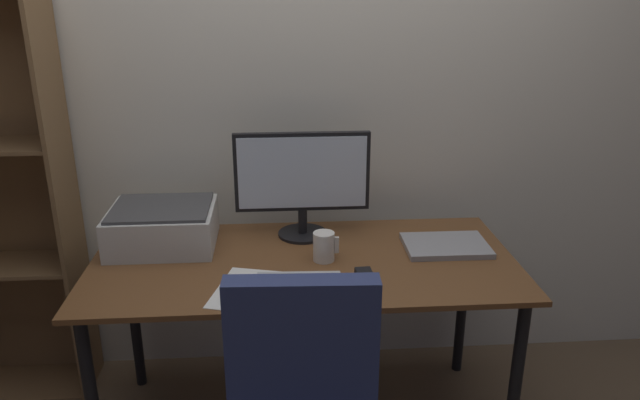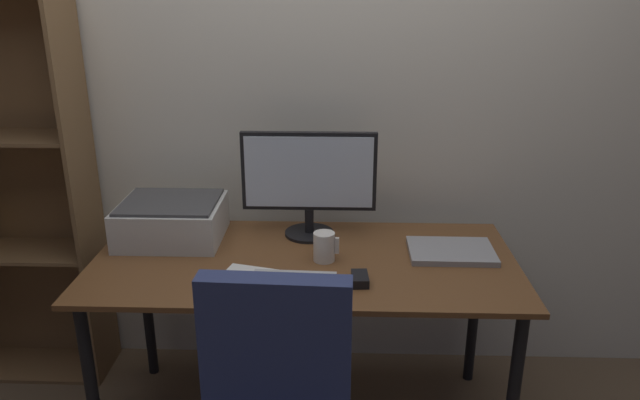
% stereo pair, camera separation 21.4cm
% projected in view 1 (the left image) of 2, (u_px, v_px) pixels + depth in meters
% --- Properties ---
extents(back_wall, '(6.40, 0.10, 2.60)m').
position_uv_depth(back_wall, '(296.00, 85.00, 2.56)').
color(back_wall, silver).
rests_on(back_wall, ground).
extents(desk, '(1.58, 0.75, 0.74)m').
position_uv_depth(desk, '(304.00, 279.00, 2.27)').
color(desk, brown).
rests_on(desk, ground).
extents(monitor, '(0.53, 0.20, 0.43)m').
position_uv_depth(monitor, '(302.00, 178.00, 2.38)').
color(monitor, black).
rests_on(monitor, desk).
extents(keyboard, '(0.29, 0.12, 0.02)m').
position_uv_depth(keyboard, '(299.00, 281.00, 2.06)').
color(keyboard, '#B7BABC').
rests_on(keyboard, desk).
extents(mouse, '(0.06, 0.10, 0.03)m').
position_uv_depth(mouse, '(365.00, 277.00, 2.08)').
color(mouse, black).
rests_on(mouse, desk).
extents(coffee_mug, '(0.10, 0.08, 0.11)m').
position_uv_depth(coffee_mug, '(324.00, 247.00, 2.22)').
color(coffee_mug, white).
rests_on(coffee_mug, desk).
extents(laptop, '(0.32, 0.23, 0.02)m').
position_uv_depth(laptop, '(446.00, 245.00, 2.34)').
color(laptop, '#99999E').
rests_on(laptop, desk).
extents(printer, '(0.40, 0.34, 0.16)m').
position_uv_depth(printer, '(163.00, 226.00, 2.34)').
color(printer, silver).
rests_on(printer, desk).
extents(paper_sheet, '(0.28, 0.34, 0.00)m').
position_uv_depth(paper_sheet, '(248.00, 289.00, 2.02)').
color(paper_sheet, white).
rests_on(paper_sheet, desk).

